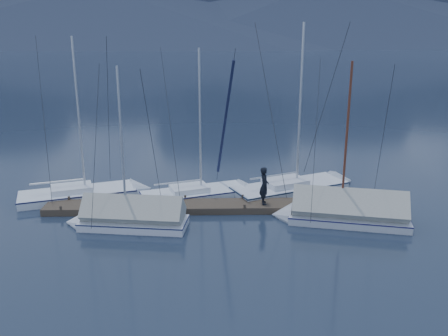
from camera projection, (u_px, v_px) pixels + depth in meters
The scene contains 9 objects.
ground at pixel (225, 225), 22.16m from camera, with size 1000.00×1000.00×0.00m, color black.
dock at pixel (224, 207), 24.05m from camera, with size 18.00×1.50×0.54m.
mooring_posts at pixel (214, 203), 23.97m from camera, with size 15.12×1.52×0.35m.
sailboat_open_left at pixel (95, 194), 25.89m from camera, with size 7.32×4.10×9.33m.
sailboat_open_mid at pixel (209, 193), 25.98m from camera, with size 6.83×3.88×8.70m.
sailboat_open_right at pixel (304, 187), 26.90m from camera, with size 7.83×5.06×10.07m.
sailboat_covered_near at pixel (338, 213), 22.46m from camera, with size 6.68×3.34×8.33m.
sailboat_covered_far at pixel (124, 219), 21.88m from camera, with size 5.93×2.62×8.07m.
person at pixel (264, 186), 23.66m from camera, with size 0.70×0.46×1.91m, color black.
Camera 1 is at (-0.55, -20.48, 8.87)m, focal length 38.00 mm.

